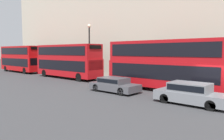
{
  "coord_description": "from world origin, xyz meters",
  "views": [
    {
      "loc": [
        -15.75,
        -4.7,
        3.44
      ],
      "look_at": [
        0.48,
        9.59,
        1.61
      ],
      "focal_mm": 35.0,
      "sensor_mm": 36.0,
      "label": 1
    }
  ],
  "objects_px": {
    "car_hatchback": "(114,84)",
    "bus_leading": "(164,63)",
    "bus_second_in_queue": "(68,60)",
    "car_dark_sedan": "(191,93)",
    "bus_third_in_queue": "(21,58)"
  },
  "relations": [
    {
      "from": "bus_third_in_queue",
      "to": "car_hatchback",
      "type": "height_order",
      "value": "bus_third_in_queue"
    },
    {
      "from": "bus_second_in_queue",
      "to": "bus_third_in_queue",
      "type": "bearing_deg",
      "value": 90.0
    },
    {
      "from": "bus_leading",
      "to": "car_dark_sedan",
      "type": "bearing_deg",
      "value": -132.49
    },
    {
      "from": "bus_second_in_queue",
      "to": "bus_leading",
      "type": "bearing_deg",
      "value": -90.0
    },
    {
      "from": "bus_second_in_queue",
      "to": "car_hatchback",
      "type": "relative_size",
      "value": 2.41
    },
    {
      "from": "bus_leading",
      "to": "car_dark_sedan",
      "type": "relative_size",
      "value": 2.35
    },
    {
      "from": "bus_third_in_queue",
      "to": "car_hatchback",
      "type": "distance_m",
      "value": 23.81
    },
    {
      "from": "car_hatchback",
      "to": "car_dark_sedan",
      "type": "bearing_deg",
      "value": -90.0
    },
    {
      "from": "bus_leading",
      "to": "car_hatchback",
      "type": "bearing_deg",
      "value": 139.7
    },
    {
      "from": "bus_second_in_queue",
      "to": "car_dark_sedan",
      "type": "relative_size",
      "value": 2.28
    },
    {
      "from": "bus_leading",
      "to": "bus_third_in_queue",
      "type": "distance_m",
      "value": 26.38
    },
    {
      "from": "car_hatchback",
      "to": "bus_leading",
      "type": "bearing_deg",
      "value": -40.3
    },
    {
      "from": "car_dark_sedan",
      "to": "bus_third_in_queue",
      "type": "bearing_deg",
      "value": 83.55
    },
    {
      "from": "car_hatchback",
      "to": "bus_third_in_queue",
      "type": "bearing_deg",
      "value": 81.77
    },
    {
      "from": "bus_leading",
      "to": "car_dark_sedan",
      "type": "xyz_separation_m",
      "value": [
        -3.4,
        -3.71,
        -1.68
      ]
    }
  ]
}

